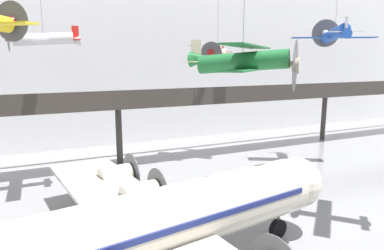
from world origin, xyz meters
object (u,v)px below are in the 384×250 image
at_px(suspended_plane_silver_racer, 43,39).
at_px(suspended_plane_cream_biplane, 217,51).
at_px(suspended_plane_green_biplane, 243,61).
at_px(suspended_plane_blue_trainer, 335,34).
at_px(airliner_silver_main, 144,227).

distance_m(suspended_plane_silver_racer, suspended_plane_cream_biplane, 18.81).
height_order(suspended_plane_cream_biplane, suspended_plane_green_biplane, suspended_plane_cream_biplane).
distance_m(suspended_plane_silver_racer, suspended_plane_blue_trainer, 28.89).
bearing_deg(suspended_plane_blue_trainer, suspended_plane_cream_biplane, 82.58).
relative_size(airliner_silver_main, suspended_plane_blue_trainer, 3.01).
height_order(airliner_silver_main, suspended_plane_blue_trainer, suspended_plane_blue_trainer).
height_order(airliner_silver_main, suspended_plane_green_biplane, suspended_plane_green_biplane).
xyz_separation_m(suspended_plane_silver_racer, suspended_plane_green_biplane, (11.36, -12.89, -1.75)).
xyz_separation_m(airliner_silver_main, suspended_plane_blue_trainer, (25.06, 12.89, 10.83)).
distance_m(suspended_plane_cream_biplane, suspended_plane_green_biplane, 18.12).
height_order(airliner_silver_main, suspended_plane_silver_racer, suspended_plane_silver_racer).
relative_size(suspended_plane_silver_racer, suspended_plane_blue_trainer, 1.08).
xyz_separation_m(airliner_silver_main, suspended_plane_silver_racer, (-3.59, 16.44, 9.84)).
height_order(suspended_plane_blue_trainer, suspended_plane_green_biplane, suspended_plane_blue_trainer).
distance_m(airliner_silver_main, suspended_plane_silver_racer, 19.49).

